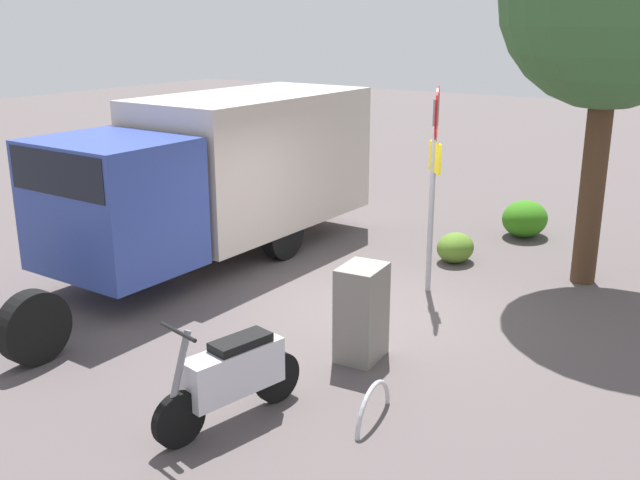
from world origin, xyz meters
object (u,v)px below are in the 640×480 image
at_px(stop_sign, 434,158).
at_px(utility_cabinet, 362,313).
at_px(motorcycle, 233,375).
at_px(bike_rack_hoop, 373,420).
at_px(box_truck_near, 215,170).

xyz_separation_m(stop_sign, utility_cabinet, (2.56, 0.32, -1.46)).
relative_size(motorcycle, stop_sign, 0.58).
bearing_deg(bike_rack_hoop, box_truck_near, -123.16).
height_order(box_truck_near, bike_rack_hoop, box_truck_near).
xyz_separation_m(box_truck_near, stop_sign, (-0.55, 3.73, 0.50)).
distance_m(stop_sign, bike_rack_hoop, 4.44).
height_order(motorcycle, bike_rack_hoop, motorcycle).
height_order(box_truck_near, stop_sign, stop_sign).
height_order(stop_sign, bike_rack_hoop, stop_sign).
xyz_separation_m(box_truck_near, utility_cabinet, (2.01, 4.05, -0.96)).
distance_m(box_truck_near, stop_sign, 3.81).
xyz_separation_m(box_truck_near, motorcycle, (4.00, 3.71, -1.02)).
bearing_deg(box_truck_near, bike_rack_hoop, 57.92).
bearing_deg(box_truck_near, motorcycle, 43.97).
xyz_separation_m(motorcycle, stop_sign, (-4.55, 0.02, 1.53)).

